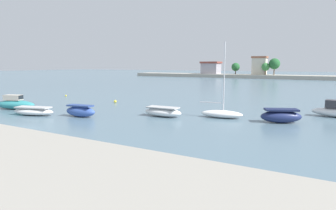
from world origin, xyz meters
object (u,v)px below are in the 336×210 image
at_px(moored_boat_0, 15,104).
at_px(mooring_buoy_1, 115,101).
at_px(moored_boat_1, 33,111).
at_px(moored_boat_3, 163,112).
at_px(moored_boat_5, 281,116).
at_px(mooring_buoy_2, 66,96).
at_px(moored_boat_4, 222,113).
at_px(moored_boat_2, 80,111).

bearing_deg(moored_boat_0, mooring_buoy_1, 37.44).
relative_size(moored_boat_1, moored_boat_3, 1.17).
distance_m(moored_boat_5, mooring_buoy_1, 21.20).
height_order(moored_boat_0, mooring_buoy_2, moored_boat_0).
bearing_deg(moored_boat_4, moored_boat_3, -165.02).
distance_m(moored_boat_2, moored_boat_5, 18.54).
height_order(moored_boat_2, moored_boat_5, moored_boat_5).
distance_m(moored_boat_4, mooring_buoy_2, 27.94).
height_order(moored_boat_4, mooring_buoy_2, moored_boat_4).
bearing_deg(mooring_buoy_2, moored_boat_0, -65.89).
bearing_deg(moored_boat_1, mooring_buoy_1, 68.80).
relative_size(moored_boat_0, moored_boat_2, 1.47).
bearing_deg(mooring_buoy_1, mooring_buoy_2, 170.12).
bearing_deg(mooring_buoy_2, moored_boat_3, -18.68).
relative_size(moored_boat_1, mooring_buoy_1, 12.64).
relative_size(moored_boat_1, moored_boat_2, 1.38).
bearing_deg(mooring_buoy_1, moored_boat_2, -69.27).
distance_m(moored_boat_1, moored_boat_4, 18.63).
height_order(moored_boat_1, moored_boat_4, moored_boat_4).
bearing_deg(moored_boat_1, moored_boat_3, 10.88).
bearing_deg(moored_boat_2, moored_boat_5, 13.23).
xyz_separation_m(moored_boat_1, moored_boat_4, (16.89, 7.86, 0.02)).
bearing_deg(moored_boat_5, moored_boat_3, 169.45).
relative_size(moored_boat_0, mooring_buoy_2, 18.59).
bearing_deg(moored_boat_3, moored_boat_0, -167.89).
height_order(moored_boat_0, mooring_buoy_1, moored_boat_0).
relative_size(moored_boat_0, moored_boat_3, 1.25).
height_order(moored_boat_1, mooring_buoy_1, moored_boat_1).
distance_m(moored_boat_2, mooring_buoy_1, 10.18).
bearing_deg(moored_boat_4, mooring_buoy_1, 160.89).
height_order(moored_boat_5, mooring_buoy_1, moored_boat_5).
bearing_deg(mooring_buoy_1, moored_boat_0, -123.34).
distance_m(moored_boat_0, moored_boat_4, 23.05).
bearing_deg(moored_boat_3, moored_boat_5, 10.94).
xyz_separation_m(moored_boat_1, moored_boat_3, (11.64, 5.73, 0.05)).
distance_m(moored_boat_0, moored_boat_5, 28.19).
xyz_separation_m(mooring_buoy_1, mooring_buoy_2, (-11.68, 2.03, -0.05)).
relative_size(moored_boat_1, moored_boat_4, 0.66).
relative_size(moored_boat_2, mooring_buoy_1, 9.14).
distance_m(moored_boat_1, mooring_buoy_1, 11.25).
bearing_deg(mooring_buoy_1, moored_boat_5, -8.23).
bearing_deg(moored_boat_2, mooring_buoy_1, 103.50).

